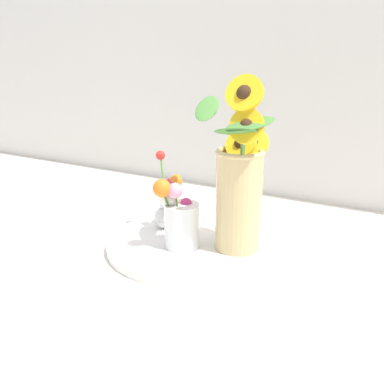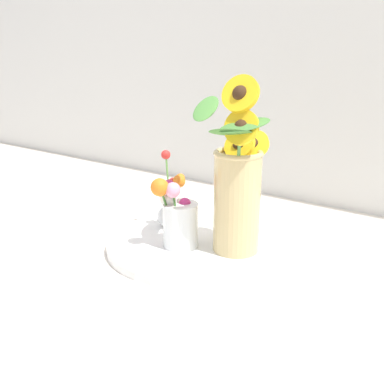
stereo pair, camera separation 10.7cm
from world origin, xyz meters
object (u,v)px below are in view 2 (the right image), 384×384
at_px(mason_jar_sunflowers, 237,190).
at_px(vase_bulb_right, 170,202).
at_px(serving_tray, 192,244).
at_px(vase_small_center, 178,217).

distance_m(mason_jar_sunflowers, vase_bulb_right, 0.23).
bearing_deg(serving_tray, vase_bulb_right, 157.77).
bearing_deg(mason_jar_sunflowers, vase_small_center, -154.37).
bearing_deg(serving_tray, mason_jar_sunflowers, 6.50).
distance_m(serving_tray, mason_jar_sunflowers, 0.20).
distance_m(serving_tray, vase_bulb_right, 0.13).
bearing_deg(vase_small_center, serving_tray, 79.67).
bearing_deg(vase_bulb_right, serving_tray, -22.23).
bearing_deg(vase_bulb_right, mason_jar_sunflowers, -7.19).
xyz_separation_m(vase_small_center, vase_bulb_right, (-0.09, 0.09, -0.00)).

